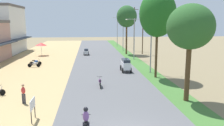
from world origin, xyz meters
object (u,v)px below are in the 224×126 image
object	(u,v)px
parked_motorbike_fourth	(36,62)
median_tree_nearest	(190,27)
median_tree_third	(127,17)
motorbike_ahead_second	(100,82)
utility_pole_far	(143,32)
utility_pole_near	(134,29)
street_signboard	(33,106)
car_hatchback_silver	(86,52)
streetlamp_farthest	(117,29)
vendor_umbrella	(41,44)
pedestrian_on_shoulder	(23,93)
car_van_white	(126,64)
streetlamp_far	(123,31)
parked_motorbike_third	(34,64)
motorbike_foreground_rider	(86,121)
streetlamp_near	(151,41)
streetlamp_mid	(134,36)
median_tree_second	(158,14)

from	to	relation	value
parked_motorbike_fourth	median_tree_nearest	bearing A→B (deg)	-47.64
median_tree_third	motorbike_ahead_second	bearing A→B (deg)	-105.71
median_tree_nearest	utility_pole_far	bearing A→B (deg)	83.84
utility_pole_near	motorbike_ahead_second	size ratio (longest dim) A/B	5.46
street_signboard	car_hatchback_silver	world-z (taller)	street_signboard
median_tree_third	streetlamp_farthest	bearing A→B (deg)	89.33
street_signboard	streetlamp_farthest	xyz separation A→B (m)	(11.67, 47.57, 3.48)
vendor_umbrella	pedestrian_on_shoulder	xyz separation A→B (m)	(3.97, -27.31, -1.34)
median_tree_third	vendor_umbrella	bearing A→B (deg)	-178.20
median_tree_nearest	car_van_white	xyz separation A→B (m)	(-3.20, 11.68, -5.08)
streetlamp_far	utility_pole_near	world-z (taller)	utility_pole_near
utility_pole_far	car_hatchback_silver	bearing A→B (deg)	-176.82
parked_motorbike_third	motorbike_foreground_rider	xyz separation A→B (m)	(7.71, -20.96, 0.30)
utility_pole_near	utility_pole_far	size ratio (longest dim) A/B	1.13
street_signboard	utility_pole_far	distance (m)	34.74
parked_motorbike_third	car_van_white	xyz separation A→B (m)	(12.78, -4.38, 0.47)
median_tree_third	utility_pole_far	world-z (taller)	median_tree_third
streetlamp_near	utility_pole_far	size ratio (longest dim) A/B	0.82
streetlamp_farthest	car_hatchback_silver	xyz separation A→B (m)	(-8.41, -17.00, -3.84)
motorbike_foreground_rider	vendor_umbrella	bearing A→B (deg)	105.31
streetlamp_far	utility_pole_far	distance (m)	6.61
streetlamp_farthest	pedestrian_on_shoulder	bearing A→B (deg)	-106.60
motorbike_foreground_rider	car_van_white	bearing A→B (deg)	73.00
parked_motorbike_third	motorbike_ahead_second	bearing A→B (deg)	-51.30
parked_motorbike_third	street_signboard	bearing A→B (deg)	-77.40
utility_pole_near	streetlamp_far	bearing A→B (deg)	168.94
median_tree_nearest	car_hatchback_silver	world-z (taller)	median_tree_nearest
streetlamp_near	parked_motorbike_third	bearing A→B (deg)	161.53
median_tree_nearest	vendor_umbrella	bearing A→B (deg)	121.71
car_hatchback_silver	median_tree_nearest	bearing A→B (deg)	-72.99
median_tree_third	motorbike_ahead_second	size ratio (longest dim) A/B	5.43
street_signboard	motorbike_ahead_second	bearing A→B (deg)	57.35
parked_motorbike_third	streetlamp_near	bearing A→B (deg)	-18.47
streetlamp_near	streetlamp_mid	xyz separation A→B (m)	(0.00, 10.75, 0.01)
parked_motorbike_fourth	vendor_umbrella	world-z (taller)	vendor_umbrella
street_signboard	utility_pole_near	xyz separation A→B (m)	(14.13, 36.53, 4.00)
parked_motorbike_third	street_signboard	distance (m)	19.26
median_tree_nearest	utility_pole_near	xyz separation A→B (m)	(2.35, 33.79, -0.99)
vendor_umbrella	median_tree_nearest	xyz separation A→B (m)	(17.26, -27.93, 3.80)
car_hatchback_silver	motorbike_ahead_second	distance (m)	23.09
pedestrian_on_shoulder	motorbike_foreground_rider	size ratio (longest dim) A/B	0.90
median_tree_second	streetlamp_mid	xyz separation A→B (m)	(0.06, 13.30, -3.23)
pedestrian_on_shoulder	streetlamp_farthest	distance (m)	46.28
streetlamp_far	motorbike_foreground_rider	bearing A→B (deg)	-101.77
streetlamp_farthest	utility_pole_near	xyz separation A→B (m)	(2.46, -11.05, 0.53)
median_tree_third	parked_motorbike_fourth	bearing A→B (deg)	-145.66
median_tree_third	median_tree_second	bearing A→B (deg)	-89.63
streetlamp_mid	car_hatchback_silver	xyz separation A→B (m)	(-8.41, 6.33, -3.46)
median_tree_second	streetlamp_farthest	size ratio (longest dim) A/B	1.28
parked_motorbike_third	vendor_umbrella	xyz separation A→B (m)	(-1.28, 11.88, 1.75)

